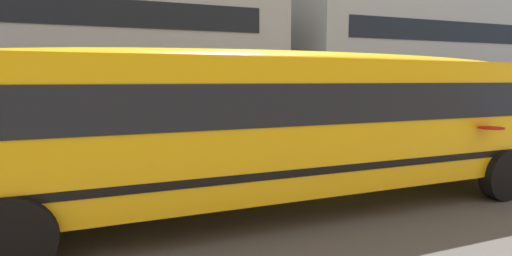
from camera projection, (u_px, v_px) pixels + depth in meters
ground_plane at (301, 183)px, 9.30m from camera, size 400.00×400.00×0.00m
sidewalk_far at (223, 140)px, 15.98m from camera, size 120.00×3.00×0.01m
lane_centreline at (301, 183)px, 9.30m from camera, size 110.00×0.16×0.01m
school_bus at (297, 115)px, 7.54m from camera, size 13.53×3.22×3.01m
parked_car_red_under_tree at (510, 115)px, 17.80m from camera, size 3.94×1.95×1.64m
apartment_block_far_centre at (374, 21)px, 27.43m from camera, size 15.45×13.70×13.30m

